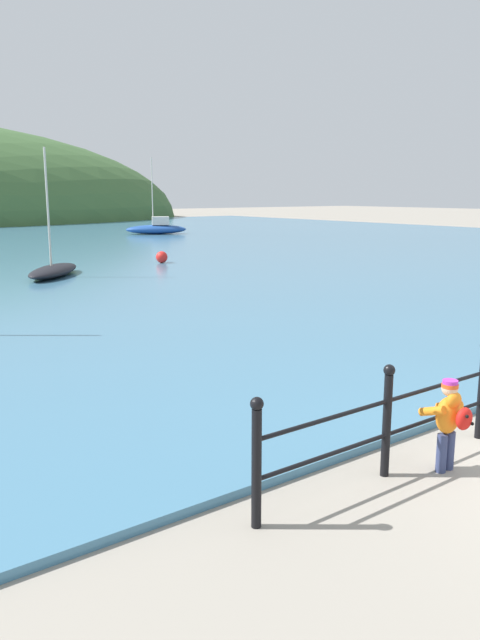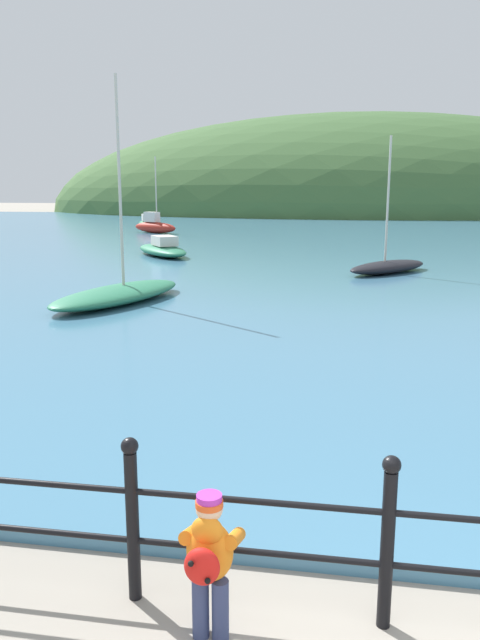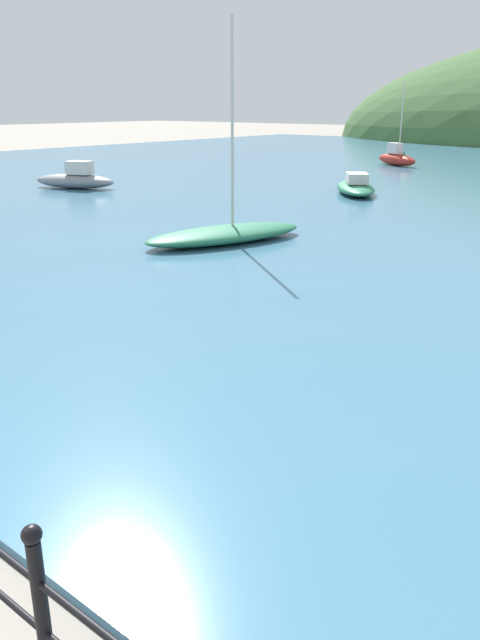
% 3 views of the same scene
% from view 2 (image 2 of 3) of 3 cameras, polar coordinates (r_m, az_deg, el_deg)
% --- Properties ---
extents(water, '(80.00, 60.00, 0.10)m').
position_cam_2_polar(water, '(34.35, 10.72, 7.25)').
color(water, teal).
rests_on(water, ground).
extents(far_hillside, '(69.40, 38.17, 21.27)m').
position_cam_2_polar(far_hillside, '(72.26, 10.26, 9.69)').
color(far_hillside, '#3D6033').
rests_on(far_hillside, ground).
extents(iron_railing, '(6.98, 0.12, 1.21)m').
position_cam_2_polar(iron_railing, '(4.35, 13.35, -18.81)').
color(iron_railing, black).
rests_on(iron_railing, ground).
extents(child_in_coat, '(0.38, 0.53, 1.00)m').
position_cam_2_polar(child_in_coat, '(4.15, -2.85, -20.66)').
color(child_in_coat, navy).
rests_on(child_in_coat, ground).
extents(boat_mid_harbor, '(1.98, 2.80, 0.93)m').
position_cam_2_polar(boat_mid_harbor, '(42.95, -8.60, 8.74)').
color(boat_mid_harbor, '#287551').
rests_on(boat_mid_harbor, water).
extents(boat_red_dinghy, '(3.39, 2.50, 4.45)m').
position_cam_2_polar(boat_red_dinghy, '(38.09, -7.81, 8.52)').
color(boat_red_dinghy, maroon).
rests_on(boat_red_dinghy, water).
extents(boat_white_sailboat, '(3.12, 3.40, 4.29)m').
position_cam_2_polar(boat_white_sailboat, '(20.80, 13.39, 4.82)').
color(boat_white_sailboat, black).
rests_on(boat_white_sailboat, water).
extents(boat_twin_mast, '(2.85, 4.70, 5.27)m').
position_cam_2_polar(boat_twin_mast, '(15.36, -11.08, 2.42)').
color(boat_twin_mast, '#287551').
rests_on(boat_twin_mast, water).
extents(boat_nearest_quay, '(3.47, 4.05, 0.82)m').
position_cam_2_polar(boat_nearest_quay, '(25.50, -7.09, 6.45)').
color(boat_nearest_quay, '#287551').
rests_on(boat_nearest_quay, water).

